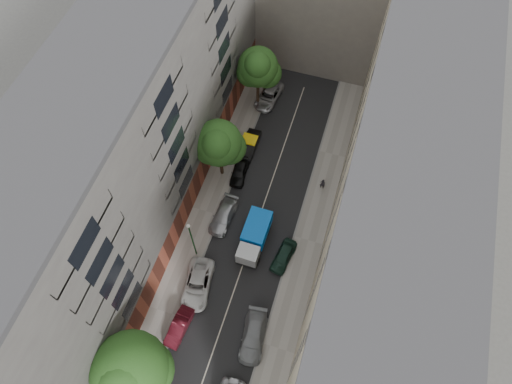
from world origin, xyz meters
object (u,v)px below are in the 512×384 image
at_px(car_left_2, 198,284).
at_px(car_right_1, 253,336).
at_px(tree_near, 131,372).
at_px(tree_far, 259,69).
at_px(car_left_4, 239,171).
at_px(car_right_2, 283,256).
at_px(car_left_6, 269,96).
at_px(car_left_3, 224,216).
at_px(car_left_5, 250,145).
at_px(car_left_1, 179,327).
at_px(lamp_post, 191,237).
at_px(tarp_truck, 254,237).
at_px(pedestrian, 322,184).
at_px(tree_mid, 219,145).

xyz_separation_m(car_left_2, car_right_1, (6.49, -3.00, -0.01)).
bearing_deg(tree_near, tree_far, 89.86).
height_order(car_left_4, tree_near, tree_near).
bearing_deg(car_right_2, car_left_6, 120.13).
relative_size(car_left_3, car_left_5, 1.08).
relative_size(car_left_1, car_left_3, 0.84).
relative_size(tree_far, lamp_post, 1.34).
height_order(tarp_truck, tree_near, tree_near).
distance_m(car_right_1, lamp_post, 10.50).
distance_m(car_left_1, car_left_4, 17.39).
height_order(tarp_truck, car_left_6, tarp_truck).
bearing_deg(car_left_1, car_right_2, 58.08).
height_order(car_right_2, lamp_post, lamp_post).
bearing_deg(pedestrian, tarp_truck, 56.80).
bearing_deg(pedestrian, car_left_6, -50.47).
relative_size(car_left_4, tree_mid, 0.48).
bearing_deg(car_left_1, lamp_post, 104.63).
relative_size(car_left_5, car_right_2, 1.13).
bearing_deg(car_left_5, tree_near, -92.00).
xyz_separation_m(car_left_2, tree_far, (-1.12, 23.00, 5.46)).
bearing_deg(lamp_post, car_left_3, 74.20).
distance_m(car_left_4, car_left_6, 11.20).
xyz_separation_m(lamp_post, pedestrian, (10.10, 11.13, -3.26)).
xyz_separation_m(car_right_1, tree_mid, (-8.49, 15.69, 4.77)).
bearing_deg(tree_mid, car_left_6, 81.30).
distance_m(car_left_6, tree_near, 34.12).
relative_size(tree_near, pedestrian, 5.67).
relative_size(car_left_5, tree_far, 0.49).
height_order(tarp_truck, tree_mid, tree_mid).
xyz_separation_m(car_right_2, tree_far, (-8.10, 17.80, 5.54)).
relative_size(tree_near, lamp_post, 1.34).
height_order(car_left_4, car_left_5, car_left_5).
relative_size(car_left_5, car_left_6, 0.88).
bearing_deg(tarp_truck, tree_mid, 131.31).
height_order(car_left_1, tree_far, tree_far).
height_order(car_left_5, tree_mid, tree_mid).
distance_m(tarp_truck, car_left_6, 18.82).
distance_m(car_left_2, pedestrian, 16.67).
distance_m(tarp_truck, car_right_2, 3.43).
xyz_separation_m(tarp_truck, pedestrian, (5.01, 8.18, -0.47)).
distance_m(car_right_1, pedestrian, 17.34).
bearing_deg(car_left_3, lamp_post, -101.95).
height_order(car_left_1, tree_near, tree_near).
height_order(car_left_5, car_left_6, car_left_5).
xyz_separation_m(tarp_truck, car_left_3, (-3.82, 1.59, -0.73)).
xyz_separation_m(car_left_1, tree_far, (-0.94, 27.19, 5.56)).
distance_m(car_left_1, car_left_5, 20.99).
bearing_deg(car_left_6, car_left_1, -82.89).
relative_size(tarp_truck, car_right_1, 1.10).
relative_size(car_left_4, car_left_5, 0.90).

